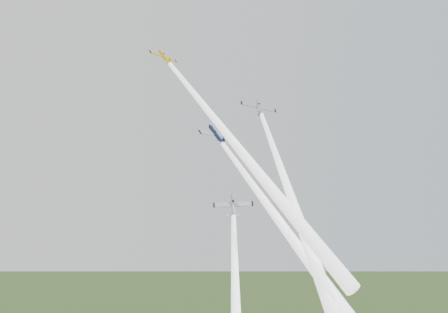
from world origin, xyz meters
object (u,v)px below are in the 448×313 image
plane_silver_low (233,206)px  plane_yellow (164,57)px  plane_navy (216,135)px  plane_silver_right (259,107)px

plane_silver_low → plane_yellow: bearing=148.1°
plane_navy → plane_silver_low: (1.49, -6.67, -15.75)m
plane_silver_right → plane_yellow: bearing=-178.6°
plane_navy → plane_silver_right: size_ratio=0.94×
plane_silver_right → plane_silver_low: bearing=-124.6°
plane_yellow → plane_navy: 22.79m
plane_yellow → plane_silver_low: 39.29m
plane_navy → plane_yellow: bearing=125.2°
plane_navy → plane_silver_right: (12.37, 4.87, 8.08)m
plane_silver_right → plane_silver_low: size_ratio=1.05×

